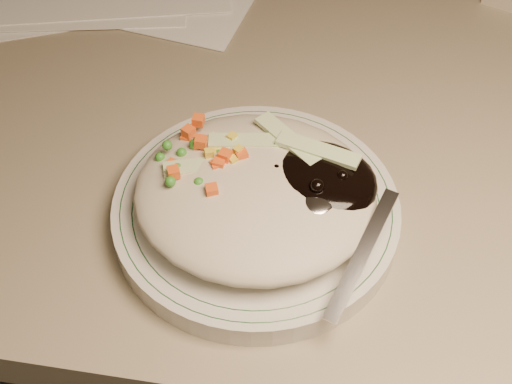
# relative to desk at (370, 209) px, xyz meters

# --- Properties ---
(desk) EXTENTS (1.40, 0.70, 0.74)m
(desk) POSITION_rel_desk_xyz_m (0.00, 0.00, 0.00)
(desk) COLOR gray
(desk) RESTS_ON ground
(plate) EXTENTS (0.23, 0.23, 0.02)m
(plate) POSITION_rel_desk_xyz_m (-0.11, -0.20, 0.21)
(plate) COLOR silver
(plate) RESTS_ON desk
(plate_rim) EXTENTS (0.22, 0.22, 0.00)m
(plate_rim) POSITION_rel_desk_xyz_m (-0.11, -0.20, 0.22)
(plate_rim) COLOR #144723
(plate_rim) RESTS_ON plate
(meal) EXTENTS (0.21, 0.19, 0.05)m
(meal) POSITION_rel_desk_xyz_m (-0.10, -0.20, 0.24)
(meal) COLOR #B4AC92
(meal) RESTS_ON plate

